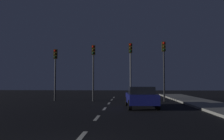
# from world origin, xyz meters

# --- Properties ---
(ground_plane) EXTENTS (80.00, 80.00, 0.00)m
(ground_plane) POSITION_xyz_m (0.00, 7.00, 0.00)
(ground_plane) COLOR black
(lane_stripe_second) EXTENTS (0.16, 1.60, 0.01)m
(lane_stripe_second) POSITION_xyz_m (0.00, 2.60, 0.00)
(lane_stripe_second) COLOR silver
(lane_stripe_second) RESTS_ON ground_plane
(lane_stripe_third) EXTENTS (0.16, 1.60, 0.01)m
(lane_stripe_third) POSITION_xyz_m (0.00, 6.40, 0.00)
(lane_stripe_third) COLOR silver
(lane_stripe_third) RESTS_ON ground_plane
(lane_stripe_fourth) EXTENTS (0.16, 1.60, 0.01)m
(lane_stripe_fourth) POSITION_xyz_m (0.00, 10.20, 0.00)
(lane_stripe_fourth) COLOR silver
(lane_stripe_fourth) RESTS_ON ground_plane
(lane_stripe_fifth) EXTENTS (0.16, 1.60, 0.01)m
(lane_stripe_fifth) POSITION_xyz_m (0.00, 14.00, 0.00)
(lane_stripe_fifth) COLOR silver
(lane_stripe_fifth) RESTS_ON ground_plane
(lane_stripe_sixth) EXTENTS (0.16, 1.60, 0.01)m
(lane_stripe_sixth) POSITION_xyz_m (0.00, 17.80, 0.00)
(lane_stripe_sixth) COLOR silver
(lane_stripe_sixth) RESTS_ON ground_plane
(lane_stripe_seventh) EXTENTS (0.16, 1.60, 0.01)m
(lane_stripe_seventh) POSITION_xyz_m (0.00, 21.60, 0.00)
(lane_stripe_seventh) COLOR silver
(lane_stripe_seventh) RESTS_ON ground_plane
(traffic_signal_far_left) EXTENTS (0.32, 0.38, 4.86)m
(traffic_signal_far_left) POSITION_xyz_m (-5.23, 16.09, 3.41)
(traffic_signal_far_left) COLOR #2D2D30
(traffic_signal_far_left) RESTS_ON ground_plane
(traffic_signal_center_left) EXTENTS (0.32, 0.38, 5.20)m
(traffic_signal_center_left) POSITION_xyz_m (-1.62, 16.09, 3.63)
(traffic_signal_center_left) COLOR #2D2D30
(traffic_signal_center_left) RESTS_ON ground_plane
(traffic_signal_center_right) EXTENTS (0.32, 0.38, 5.35)m
(traffic_signal_center_right) POSITION_xyz_m (1.83, 16.09, 3.72)
(traffic_signal_center_right) COLOR #4C4C51
(traffic_signal_center_right) RESTS_ON ground_plane
(traffic_signal_far_right) EXTENTS (0.32, 0.38, 5.46)m
(traffic_signal_far_right) POSITION_xyz_m (4.87, 16.09, 3.79)
(traffic_signal_far_right) COLOR black
(traffic_signal_far_right) RESTS_ON ground_plane
(car_stopped_ahead) EXTENTS (2.12, 4.04, 1.43)m
(car_stopped_ahead) POSITION_xyz_m (2.40, 10.84, 0.74)
(car_stopped_ahead) COLOR navy
(car_stopped_ahead) RESTS_ON ground_plane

